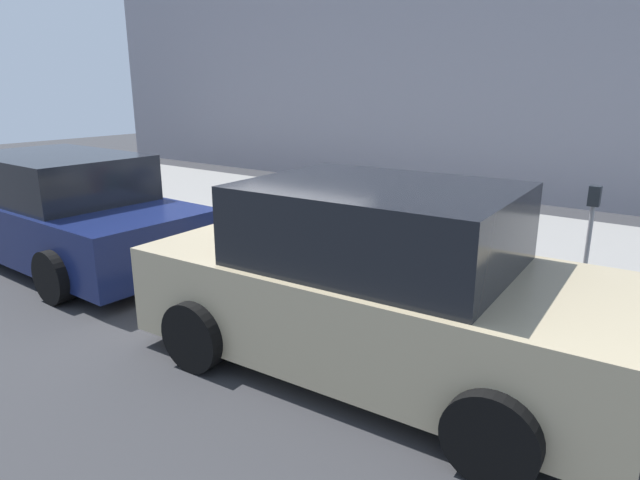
{
  "coord_description": "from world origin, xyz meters",
  "views": [
    {
      "loc": [
        -5.17,
        5.44,
        2.46
      ],
      "look_at": [
        -1.44,
        0.45,
        0.7
      ],
      "focal_mm": 30.9,
      "sensor_mm": 36.0,
      "label": 1
    }
  ],
  "objects_px": {
    "bollard_post": "(228,211)",
    "parking_meter": "(590,226)",
    "suitcase_navy_3": "(393,234)",
    "parked_car_beige_0": "(378,285)",
    "fire_hydrant": "(258,210)",
    "parked_car_navy_1": "(61,211)",
    "suitcase_maroon_6": "(302,222)",
    "suitcase_red_0": "(500,258)",
    "suitcase_teal_1": "(460,254)",
    "suitcase_olive_5": "(332,230)",
    "suitcase_silver_4": "(356,237)",
    "suitcase_black_2": "(425,247)"
  },
  "relations": [
    {
      "from": "suitcase_navy_3",
      "to": "parked_car_beige_0",
      "type": "xyz_separation_m",
      "value": [
        -1.17,
        2.37,
        0.25
      ]
    },
    {
      "from": "fire_hydrant",
      "to": "bollard_post",
      "type": "xyz_separation_m",
      "value": [
        0.52,
        0.15,
        -0.07
      ]
    },
    {
      "from": "suitcase_maroon_6",
      "to": "parked_car_beige_0",
      "type": "bearing_deg",
      "value": 139.43
    },
    {
      "from": "suitcase_olive_5",
      "to": "parking_meter",
      "type": "relative_size",
      "value": 0.68
    },
    {
      "from": "bollard_post",
      "to": "parked_car_navy_1",
      "type": "height_order",
      "value": "parked_car_navy_1"
    },
    {
      "from": "suitcase_navy_3",
      "to": "suitcase_olive_5",
      "type": "bearing_deg",
      "value": 2.13
    },
    {
      "from": "suitcase_olive_5",
      "to": "parked_car_navy_1",
      "type": "relative_size",
      "value": 0.18
    },
    {
      "from": "suitcase_teal_1",
      "to": "suitcase_navy_3",
      "type": "height_order",
      "value": "suitcase_navy_3"
    },
    {
      "from": "suitcase_red_0",
      "to": "suitcase_navy_3",
      "type": "bearing_deg",
      "value": -0.04
    },
    {
      "from": "suitcase_red_0",
      "to": "suitcase_teal_1",
      "type": "height_order",
      "value": "suitcase_red_0"
    },
    {
      "from": "suitcase_red_0",
      "to": "parked_car_beige_0",
      "type": "bearing_deg",
      "value": 83.42
    },
    {
      "from": "suitcase_maroon_6",
      "to": "bollard_post",
      "type": "height_order",
      "value": "suitcase_maroon_6"
    },
    {
      "from": "suitcase_silver_4",
      "to": "fire_hydrant",
      "type": "distance_m",
      "value": 1.91
    },
    {
      "from": "suitcase_red_0",
      "to": "parked_car_beige_0",
      "type": "relative_size",
      "value": 0.21
    },
    {
      "from": "parking_meter",
      "to": "parked_car_navy_1",
      "type": "relative_size",
      "value": 0.26
    },
    {
      "from": "suitcase_navy_3",
      "to": "fire_hydrant",
      "type": "height_order",
      "value": "suitcase_navy_3"
    },
    {
      "from": "suitcase_silver_4",
      "to": "bollard_post",
      "type": "relative_size",
      "value": 1.36
    },
    {
      "from": "suitcase_silver_4",
      "to": "suitcase_maroon_6",
      "type": "height_order",
      "value": "suitcase_maroon_6"
    },
    {
      "from": "suitcase_silver_4",
      "to": "suitcase_olive_5",
      "type": "xyz_separation_m",
      "value": [
        0.49,
        -0.11,
        -0.0
      ]
    },
    {
      "from": "suitcase_black_2",
      "to": "fire_hydrant",
      "type": "distance_m",
      "value": 2.89
    },
    {
      "from": "suitcase_black_2",
      "to": "suitcase_olive_5",
      "type": "height_order",
      "value": "suitcase_olive_5"
    },
    {
      "from": "bollard_post",
      "to": "parking_meter",
      "type": "height_order",
      "value": "parking_meter"
    },
    {
      "from": "suitcase_navy_3",
      "to": "parked_car_beige_0",
      "type": "distance_m",
      "value": 2.66
    },
    {
      "from": "fire_hydrant",
      "to": "parked_car_navy_1",
      "type": "bearing_deg",
      "value": 54.24
    },
    {
      "from": "suitcase_maroon_6",
      "to": "parked_car_beige_0",
      "type": "distance_m",
      "value": 3.5
    },
    {
      "from": "bollard_post",
      "to": "suitcase_red_0",
      "type": "bearing_deg",
      "value": -177.12
    },
    {
      "from": "parked_car_beige_0",
      "to": "parked_car_navy_1",
      "type": "xyz_separation_m",
      "value": [
        5.23,
        0.0,
        -0.05
      ]
    },
    {
      "from": "suitcase_black_2",
      "to": "parked_car_navy_1",
      "type": "bearing_deg",
      "value": 27.22
    },
    {
      "from": "fire_hydrant",
      "to": "suitcase_olive_5",
      "type": "bearing_deg",
      "value": -178.63
    },
    {
      "from": "parked_car_navy_1",
      "to": "fire_hydrant",
      "type": "bearing_deg",
      "value": -125.76
    },
    {
      "from": "suitcase_black_2",
      "to": "fire_hydrant",
      "type": "height_order",
      "value": "fire_hydrant"
    },
    {
      "from": "fire_hydrant",
      "to": "parked_car_navy_1",
      "type": "xyz_separation_m",
      "value": [
        1.66,
        2.3,
        0.17
      ]
    },
    {
      "from": "suitcase_teal_1",
      "to": "suitcase_maroon_6",
      "type": "bearing_deg",
      "value": 1.38
    },
    {
      "from": "suitcase_red_0",
      "to": "parked_car_navy_1",
      "type": "relative_size",
      "value": 0.19
    },
    {
      "from": "suitcase_red_0",
      "to": "suitcase_black_2",
      "type": "xyz_separation_m",
      "value": [
        0.96,
        0.03,
        -0.03
      ]
    },
    {
      "from": "suitcase_maroon_6",
      "to": "bollard_post",
      "type": "bearing_deg",
      "value": 4.6
    },
    {
      "from": "suitcase_maroon_6",
      "to": "parked_car_navy_1",
      "type": "relative_size",
      "value": 0.22
    },
    {
      "from": "suitcase_black_2",
      "to": "parked_car_beige_0",
      "type": "bearing_deg",
      "value": 106.36
    },
    {
      "from": "suitcase_silver_4",
      "to": "parked_car_beige_0",
      "type": "height_order",
      "value": "parked_car_beige_0"
    },
    {
      "from": "parked_car_beige_0",
      "to": "suitcase_silver_4",
      "type": "bearing_deg",
      "value": -53.12
    },
    {
      "from": "suitcase_navy_3",
      "to": "suitcase_silver_4",
      "type": "distance_m",
      "value": 0.52
    },
    {
      "from": "bollard_post",
      "to": "parked_car_navy_1",
      "type": "relative_size",
      "value": 0.14
    },
    {
      "from": "suitcase_black_2",
      "to": "parked_car_navy_1",
      "type": "relative_size",
      "value": 0.14
    },
    {
      "from": "parking_meter",
      "to": "parked_car_beige_0",
      "type": "height_order",
      "value": "parked_car_beige_0"
    },
    {
      "from": "suitcase_silver_4",
      "to": "suitcase_teal_1",
      "type": "bearing_deg",
      "value": -175.95
    },
    {
      "from": "suitcase_maroon_6",
      "to": "bollard_post",
      "type": "relative_size",
      "value": 1.49
    },
    {
      "from": "suitcase_red_0",
      "to": "parked_car_beige_0",
      "type": "xyz_separation_m",
      "value": [
        0.27,
        2.37,
        0.31
      ]
    },
    {
      "from": "suitcase_red_0",
      "to": "fire_hydrant",
      "type": "bearing_deg",
      "value": 1.03
    },
    {
      "from": "fire_hydrant",
      "to": "bollard_post",
      "type": "height_order",
      "value": "fire_hydrant"
    },
    {
      "from": "suitcase_maroon_6",
      "to": "bollard_post",
      "type": "xyz_separation_m",
      "value": [
        1.44,
        0.12,
        -0.01
      ]
    }
  ]
}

